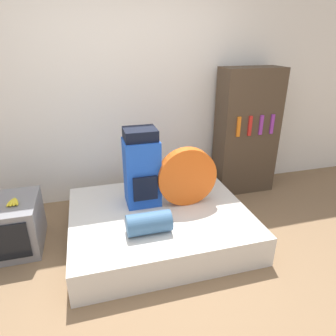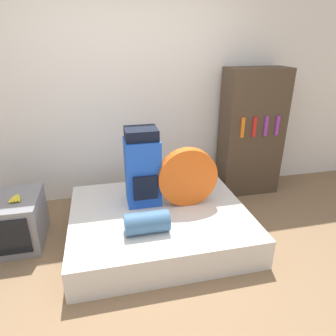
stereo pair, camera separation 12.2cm
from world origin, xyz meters
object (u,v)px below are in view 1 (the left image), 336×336
object	(u,v)px
bookshelf	(246,132)
backpack	(142,168)
sleeping_roll	(149,223)
television	(7,226)
tent_bag	(187,177)

from	to	relation	value
bookshelf	backpack	bearing A→B (deg)	-159.54
sleeping_roll	bookshelf	distance (m)	1.89
sleeping_roll	television	bearing A→B (deg)	157.27
backpack	sleeping_roll	xyz separation A→B (m)	(-0.05, -0.54, -0.29)
tent_bag	bookshelf	xyz separation A→B (m)	(1.02, 0.69, 0.19)
bookshelf	tent_bag	bearing A→B (deg)	-146.18
backpack	television	size ratio (longest dim) A/B	1.30
tent_bag	television	xyz separation A→B (m)	(-1.74, 0.13, -0.35)
backpack	bookshelf	bearing A→B (deg)	20.46
television	bookshelf	size ratio (longest dim) A/B	0.39
bookshelf	sleeping_roll	bearing A→B (deg)	-144.17
backpack	bookshelf	world-z (taller)	bookshelf
sleeping_roll	bookshelf	bearing A→B (deg)	35.83
tent_bag	sleeping_roll	distance (m)	0.65
television	bookshelf	distance (m)	2.87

